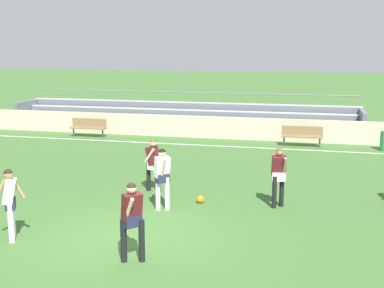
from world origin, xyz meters
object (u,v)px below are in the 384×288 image
player_dark_challenging (153,161)px  player_white_on_ball (10,198)px  bench_near_wall_gap (88,126)px  player_white_wide_right (162,174)px  player_dark_overlapping (132,215)px  soccer_ball (200,199)px  bleacher_stand (182,115)px  player_dark_dropping_back (279,172)px  bench_far_left (302,134)px

player_dark_challenging → player_white_on_ball: size_ratio=0.97×
bench_near_wall_gap → player_white_wide_right: bearing=-55.5°
player_dark_overlapping → soccer_ball: size_ratio=7.69×
player_dark_overlapping → player_white_on_ball: size_ratio=1.00×
bleacher_stand → player_dark_overlapping: size_ratio=11.02×
player_white_wide_right → player_dark_challenging: (-0.80, 1.66, -0.05)m
bleacher_stand → bench_near_wall_gap: (-3.91, -3.31, -0.21)m
player_dark_overlapping → player_dark_dropping_back: player_dark_overlapping is taller
player_white_wide_right → player_dark_overlapping: 3.39m
bleacher_stand → player_white_wide_right: 13.64m
player_dark_challenging → player_white_on_ball: player_white_on_ball is taller
player_white_on_ball → bench_near_wall_gap: bearing=107.8°
soccer_ball → bench_near_wall_gap: bearing=130.2°
bench_near_wall_gap → player_dark_dropping_back: (9.92, -9.02, 0.46)m
bleacher_stand → soccer_ball: 13.08m
bench_near_wall_gap → player_white_on_ball: bearing=-72.2°
bench_near_wall_gap → player_white_wide_right: 12.15m
player_white_wide_right → player_dark_dropping_back: bearing=17.9°
player_white_on_ball → player_white_wide_right: bearing=47.1°
bench_far_left → player_dark_challenging: size_ratio=1.10×
bench_near_wall_gap → player_dark_overlapping: (7.26, -13.37, 0.46)m
bleacher_stand → player_white_wide_right: size_ratio=10.93×
player_dark_dropping_back → player_dark_challenging: bearing=170.1°
player_white_on_ball → soccer_ball: 5.27m
player_dark_overlapping → soccer_ball: bearing=83.4°
bleacher_stand → player_white_wide_right: bearing=-77.4°
player_white_wide_right → soccer_ball: (0.87, 0.83, -0.91)m
player_white_on_ball → bench_far_left: bearing=64.5°
player_dark_challenging → player_white_on_ball: bearing=-112.8°
bench_far_left → player_white_wide_right: size_ratio=1.06×
bench_far_left → player_white_wide_right: (-3.45, -10.00, 0.47)m
player_white_wide_right → player_dark_dropping_back: player_white_wide_right is taller
bench_near_wall_gap → soccer_ball: bench_near_wall_gap is taller
bench_near_wall_gap → player_dark_challenging: player_dark_challenging is taller
player_dark_dropping_back → soccer_ball: 2.35m
bleacher_stand → player_white_wide_right: (2.96, -13.31, 0.27)m
soccer_ball → bench_far_left: bearing=74.3°
player_white_wide_right → player_dark_overlapping: size_ratio=1.01×
bleacher_stand → bench_near_wall_gap: bleacher_stand is taller
bench_near_wall_gap → bench_far_left: same height
player_white_wide_right → player_white_on_ball: (-2.72, -2.92, -0.02)m
bench_far_left → player_dark_challenging: 9.37m
bleacher_stand → bench_near_wall_gap: size_ratio=10.36×
player_white_wide_right → player_dark_overlapping: (0.39, -3.37, -0.01)m
bench_far_left → bleacher_stand: bearing=152.7°
player_dark_challenging → player_dark_dropping_back: bearing=-9.9°
player_white_on_ball → soccer_ball: player_white_on_ball is taller
player_white_wide_right → player_dark_challenging: 1.84m
player_dark_overlapping → bench_near_wall_gap: bearing=118.5°
player_dark_challenging → player_white_on_ball: 4.97m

